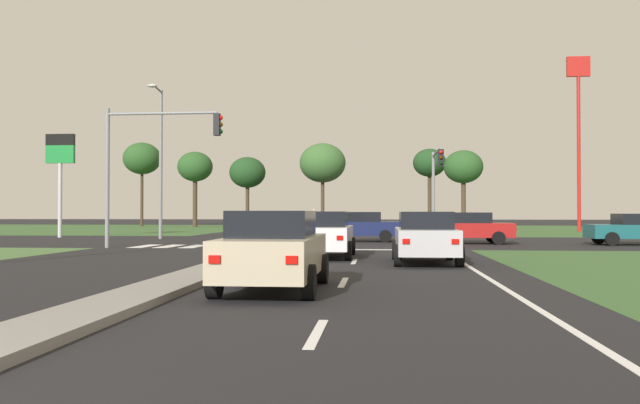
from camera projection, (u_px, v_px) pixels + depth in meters
ground_plane at (298, 242)px, 33.98m from camera, size 200.00×200.00×0.00m
grass_verge_far_left at (64, 228)px, 60.75m from camera, size 35.00×35.00×0.01m
grass_verge_far_right at (624, 230)px, 55.98m from camera, size 35.00×35.00×0.01m
median_island_near at (195, 276)px, 15.06m from camera, size 1.20×22.00×0.14m
median_island_far at (333, 228)px, 58.86m from camera, size 1.20×36.00×0.14m
lane_dash_near at (317, 333)px, 8.30m from camera, size 0.14×2.00×0.01m
lane_dash_second at (343, 282)px, 14.28m from camera, size 0.14×2.00×0.01m
lane_dash_third at (354, 262)px, 20.25m from camera, size 0.14×2.00×0.01m
edge_line_right at (486, 277)px, 15.42m from camera, size 0.14×24.00×0.01m
stop_bar_near at (368, 250)px, 26.65m from camera, size 6.40×0.50×0.01m
crosswalk_bar_near at (145, 246)px, 29.40m from camera, size 0.70×2.80×0.01m
crosswalk_bar_second at (170, 246)px, 29.29m from camera, size 0.70×2.80×0.01m
crosswalk_bar_third at (194, 246)px, 29.18m from camera, size 0.70×2.80×0.01m
crosswalk_bar_fourth at (219, 246)px, 29.08m from camera, size 0.70×2.80×0.01m
crosswalk_bar_fifth at (244, 247)px, 28.97m from camera, size 0.70×2.80×0.01m
crosswalk_bar_sixth at (269, 247)px, 28.86m from camera, size 0.70×2.80×0.01m
crosswalk_bar_seventh at (295, 247)px, 28.75m from camera, size 0.70×2.80×0.01m
car_beige_near at (274, 250)px, 12.85m from camera, size 1.94×4.27×1.59m
car_red_second at (466, 228)px, 31.79m from camera, size 4.64×1.99×1.54m
car_silver_third at (425, 237)px, 19.67m from camera, size 1.97×4.30×1.58m
car_white_fourth at (324, 234)px, 22.22m from camera, size 2.05×4.55×1.59m
car_navy_fifth at (361, 226)px, 34.18m from camera, size 4.20×2.03×1.57m
car_grey_sixth at (305, 220)px, 56.81m from camera, size 2.01×4.35×1.61m
car_teal_seventh at (635, 229)px, 30.51m from camera, size 4.24×2.07×1.49m
traffic_signal_far_right at (436, 176)px, 37.90m from camera, size 0.32×5.30×5.29m
traffic_signal_near_left at (148, 151)px, 28.01m from camera, size 5.25×0.32×6.12m
street_lamp_second at (160, 154)px, 37.17m from camera, size 0.69×2.55×8.68m
pedestrian_at_median at (314, 218)px, 43.99m from camera, size 0.34×0.34×1.64m
fastfood_pole_sign at (578, 106)px, 51.39m from camera, size 1.80×0.40×14.01m
fuel_price_totem at (60, 162)px, 39.54m from camera, size 1.80×0.24×6.37m
treeline_near at (142, 159)px, 70.08m from camera, size 4.08×4.08×9.14m
treeline_second at (195, 168)px, 67.38m from camera, size 3.68×3.68×7.89m
treeline_third at (247, 173)px, 66.57m from camera, size 3.75×3.75×7.26m
treeline_fourth at (323, 163)px, 66.93m from camera, size 4.81×4.81×8.72m
treeline_fifth at (463, 167)px, 62.06m from camera, size 3.76×3.76×7.53m
treeline_sixth at (429, 164)px, 66.32m from camera, size 3.40×3.40×8.09m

